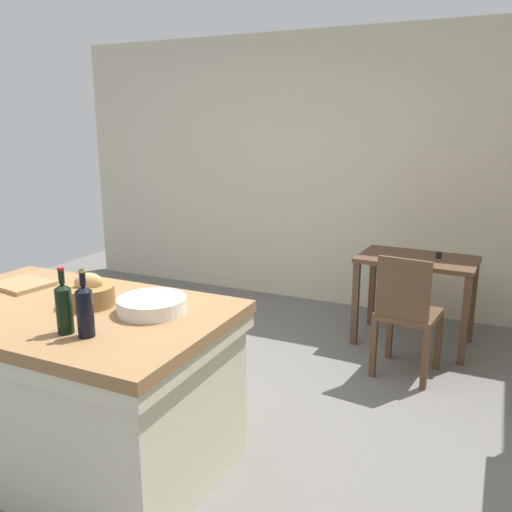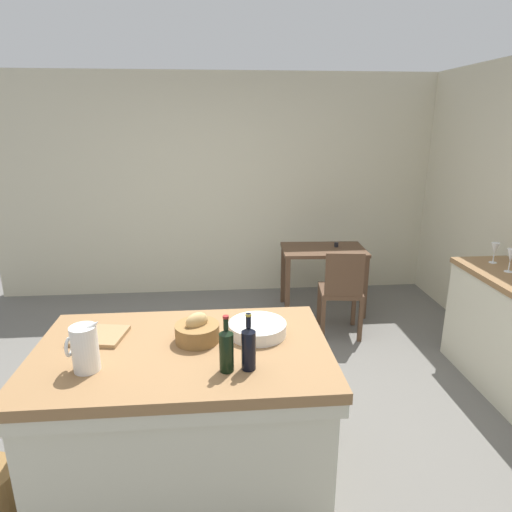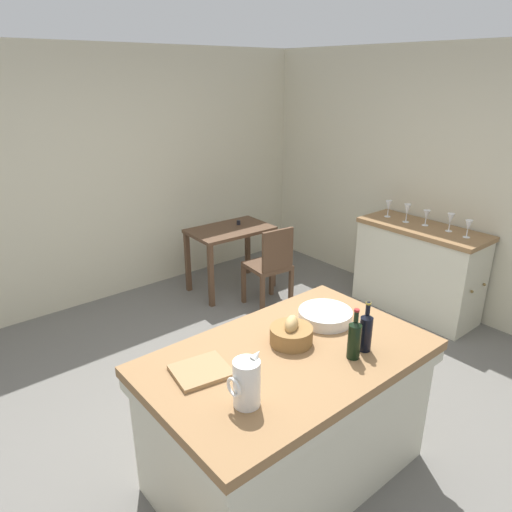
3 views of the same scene
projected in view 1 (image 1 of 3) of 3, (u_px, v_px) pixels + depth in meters
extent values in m
plane|color=#66635E|center=(172.00, 421.00, 3.23)|extent=(6.76, 6.76, 0.00)
cube|color=beige|center=(316.00, 171.00, 5.20)|extent=(5.32, 0.12, 2.60)
cube|color=olive|center=(68.00, 313.00, 2.66)|extent=(1.62, 1.00, 0.06)
cube|color=beige|center=(69.00, 326.00, 2.68)|extent=(1.60, 0.98, 0.08)
cube|color=beige|center=(75.00, 391.00, 2.77)|extent=(1.54, 0.92, 0.81)
cube|color=#513826|center=(417.00, 260.00, 4.22)|extent=(0.93, 0.60, 0.04)
cube|color=#513826|center=(355.00, 304.00, 4.29)|extent=(0.05, 0.05, 0.69)
cube|color=#513826|center=(465.00, 321.00, 3.91)|extent=(0.05, 0.05, 0.69)
cube|color=#513826|center=(372.00, 288.00, 4.71)|extent=(0.05, 0.05, 0.69)
cube|color=#513826|center=(472.00, 302.00, 4.33)|extent=(0.05, 0.05, 0.69)
cylinder|color=black|center=(439.00, 255.00, 4.19)|extent=(0.04, 0.04, 0.05)
cube|color=#513826|center=(409.00, 314.00, 3.76)|extent=(0.44, 0.44, 0.04)
cube|color=#513826|center=(403.00, 289.00, 3.55)|extent=(0.36, 0.07, 0.42)
cube|color=#513826|center=(438.00, 342.00, 3.87)|extent=(0.04, 0.04, 0.43)
cube|color=#513826|center=(390.00, 332.00, 4.05)|extent=(0.04, 0.04, 0.43)
cube|color=#513826|center=(425.00, 360.00, 3.57)|extent=(0.04, 0.04, 0.43)
cube|color=#513826|center=(373.00, 348.00, 3.76)|extent=(0.04, 0.04, 0.43)
cylinder|color=white|center=(152.00, 305.00, 2.58)|extent=(0.34, 0.34, 0.07)
cylinder|color=olive|center=(89.00, 296.00, 2.68)|extent=(0.25, 0.25, 0.10)
ellipsoid|color=tan|center=(88.00, 282.00, 2.66)|extent=(0.16, 0.14, 0.10)
cube|color=#99754C|center=(23.00, 284.00, 2.99)|extent=(0.32, 0.29, 0.02)
cylinder|color=black|center=(85.00, 314.00, 2.27)|extent=(0.07, 0.07, 0.20)
cone|color=black|center=(83.00, 289.00, 2.25)|extent=(0.07, 0.07, 0.02)
cylinder|color=black|center=(82.00, 278.00, 2.23)|extent=(0.03, 0.03, 0.07)
cylinder|color=#B29933|center=(82.00, 271.00, 2.23)|extent=(0.03, 0.03, 0.01)
cylinder|color=black|center=(64.00, 311.00, 2.31)|extent=(0.07, 0.07, 0.20)
cone|color=black|center=(62.00, 286.00, 2.28)|extent=(0.07, 0.07, 0.02)
cylinder|color=black|center=(61.00, 276.00, 2.27)|extent=(0.03, 0.03, 0.07)
cylinder|color=maroon|center=(61.00, 269.00, 2.27)|extent=(0.03, 0.03, 0.01)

